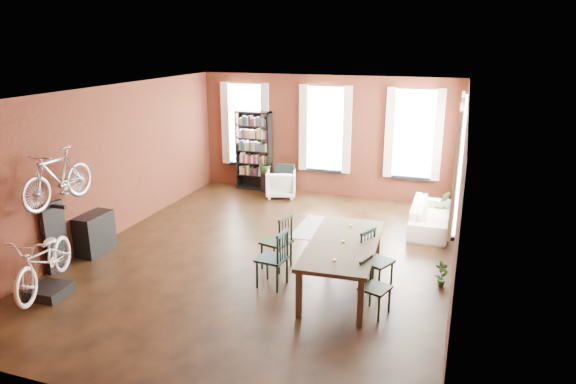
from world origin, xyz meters
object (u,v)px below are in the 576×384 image
at_px(dining_table, 342,265).
at_px(dining_chair_a, 272,258).
at_px(dining_chair_d, 377,261).
at_px(bicycle_floor, 41,234).
at_px(cream_sofa, 431,212).
at_px(dining_chair_b, 276,242).
at_px(dining_chair_c, 375,288).
at_px(console_table, 95,233).
at_px(plant_stand, 267,183).
at_px(bike_trainer, 49,291).
at_px(bookshelf, 254,151).
at_px(white_armchair, 281,182).

distance_m(dining_table, dining_chair_a, 1.21).
distance_m(dining_chair_d, bicycle_floor, 5.51).
distance_m(dining_chair_d, cream_sofa, 3.30).
relative_size(dining_chair_b, dining_chair_c, 1.16).
bearing_deg(console_table, dining_chair_d, 2.76).
xyz_separation_m(plant_stand, bicycle_floor, (-1.26, -6.80, 0.85)).
bearing_deg(dining_chair_b, dining_table, 88.07).
height_order(dining_chair_b, dining_chair_d, dining_chair_b).
bearing_deg(bike_trainer, bicycle_floor, -39.88).
distance_m(bookshelf, console_table, 5.40).
distance_m(dining_chair_c, bookshelf, 7.30).
bearing_deg(dining_chair_d, cream_sofa, 13.10).
bearing_deg(plant_stand, dining_table, -56.38).
distance_m(white_armchair, plant_stand, 0.59).
distance_m(dining_chair_b, dining_chair_d, 1.91).
bearing_deg(bookshelf, bike_trainer, -96.72).
bearing_deg(bicycle_floor, dining_chair_c, -5.56).
distance_m(dining_chair_a, plant_stand, 5.64).
bearing_deg(dining_chair_a, dining_chair_c, 84.49).
height_order(dining_table, dining_chair_d, dining_chair_d).
relative_size(dining_chair_a, bike_trainer, 1.77).
bearing_deg(dining_chair_d, plant_stand, 63.64).
xyz_separation_m(dining_table, plant_stand, (-3.27, 4.92, -0.16)).
bearing_deg(plant_stand, dining_chair_b, -66.91).
distance_m(dining_chair_a, bicycle_floor, 3.76).
bearing_deg(dining_chair_d, dining_chair_a, 130.57).
bearing_deg(bike_trainer, cream_sofa, 42.39).
height_order(dining_table, dining_chair_c, dining_chair_c).
height_order(dining_chair_b, bookshelf, bookshelf).
bearing_deg(dining_chair_c, bookshelf, 56.38).
relative_size(cream_sofa, bicycle_floor, 1.10).
xyz_separation_m(dining_chair_d, bicycle_floor, (-5.08, -2.06, 0.61)).
bearing_deg(bicycle_floor, dining_chair_a, 6.52).
xyz_separation_m(dining_chair_a, console_table, (-3.85, 0.22, -0.11)).
distance_m(cream_sofa, plant_stand, 4.74).
bearing_deg(dining_chair_d, dining_chair_c, -147.17).
relative_size(dining_chair_b, bookshelf, 0.47).
bearing_deg(plant_stand, bike_trainer, -100.73).
bearing_deg(white_armchair, plant_stand, -46.08).
height_order(dining_chair_b, bicycle_floor, bicycle_floor).
distance_m(dining_table, bike_trainer, 4.93).
bearing_deg(console_table, bookshelf, 76.17).
xyz_separation_m(dining_chair_a, dining_chair_c, (1.83, -0.37, -0.07)).
xyz_separation_m(cream_sofa, bicycle_floor, (-5.74, -5.29, 0.71)).
relative_size(dining_chair_c, bookshelf, 0.41).
distance_m(dining_chair_a, bike_trainer, 3.75).
height_order(dining_table, white_armchair, dining_table).
relative_size(bookshelf, bicycle_floor, 1.16).
distance_m(dining_table, plant_stand, 5.91).
bearing_deg(white_armchair, console_table, 47.63).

